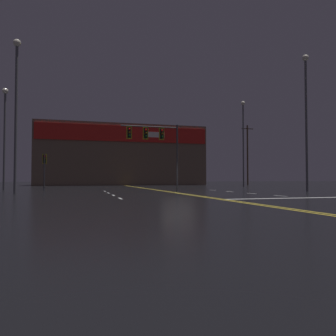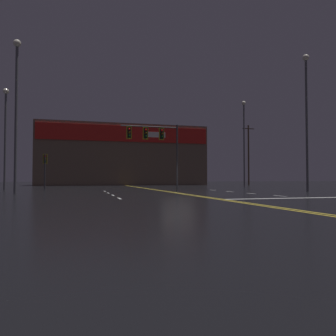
# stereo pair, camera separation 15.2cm
# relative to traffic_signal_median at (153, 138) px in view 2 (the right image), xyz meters

# --- Properties ---
(ground_plane) EXTENTS (200.00, 200.00, 0.00)m
(ground_plane) POSITION_rel_traffic_signal_median_xyz_m (1.50, -2.05, -4.34)
(ground_plane) COLOR black
(road_markings) EXTENTS (15.12, 60.00, 0.01)m
(road_markings) POSITION_rel_traffic_signal_median_xyz_m (2.51, -3.57, -4.34)
(road_markings) COLOR gold
(road_markings) RESTS_ON ground
(traffic_signal_median) EXTENTS (4.71, 0.36, 5.53)m
(traffic_signal_median) POSITION_rel_traffic_signal_median_xyz_m (0.00, 0.00, 0.00)
(traffic_signal_median) COLOR #38383D
(traffic_signal_median) RESTS_ON ground
(traffic_signal_corner_northwest) EXTENTS (0.42, 0.36, 3.58)m
(traffic_signal_corner_northwest) POSITION_rel_traffic_signal_median_xyz_m (-9.07, 9.16, -1.72)
(traffic_signal_corner_northwest) COLOR #38383D
(traffic_signal_corner_northwest) RESTS_ON ground
(streetlight_near_left) EXTENTS (0.56, 0.56, 9.95)m
(streetlight_near_left) POSITION_rel_traffic_signal_median_xyz_m (-12.75, 9.15, 1.96)
(streetlight_near_left) COLOR #59595E
(streetlight_near_left) RESTS_ON ground
(streetlight_median_approach) EXTENTS (0.56, 0.56, 11.82)m
(streetlight_median_approach) POSITION_rel_traffic_signal_median_xyz_m (16.12, 14.85, 2.97)
(streetlight_median_approach) COLOR #59595E
(streetlight_median_approach) RESTS_ON ground
(streetlight_far_left) EXTENTS (0.56, 0.56, 11.46)m
(streetlight_far_left) POSITION_rel_traffic_signal_median_xyz_m (-10.29, 0.47, 2.78)
(streetlight_far_left) COLOR #59595E
(streetlight_far_left) RESTS_ON ground
(streetlight_far_right) EXTENTS (0.56, 0.56, 12.11)m
(streetlight_far_right) POSITION_rel_traffic_signal_median_xyz_m (13.54, -1.26, 3.13)
(streetlight_far_right) COLOR #59595E
(streetlight_far_right) RESTS_ON ground
(building_backdrop) EXTENTS (28.04, 10.23, 10.12)m
(building_backdrop) POSITION_rel_traffic_signal_median_xyz_m (1.50, 31.83, 0.73)
(building_backdrop) COLOR brown
(building_backdrop) RESTS_ON ground
(utility_pole_row) EXTENTS (44.08, 0.26, 10.37)m
(utility_pole_row) POSITION_rel_traffic_signal_median_xyz_m (1.84, 25.15, 0.97)
(utility_pole_row) COLOR #4C3828
(utility_pole_row) RESTS_ON ground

